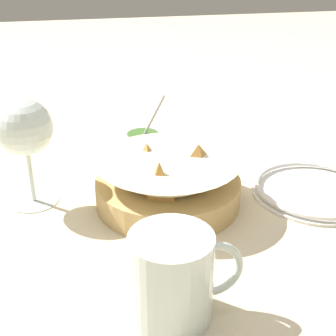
{
  "coord_description": "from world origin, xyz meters",
  "views": [
    {
      "loc": [
        -0.14,
        -0.67,
        0.39
      ],
      "look_at": [
        0.01,
        -0.03,
        0.06
      ],
      "focal_mm": 50.0,
      "sensor_mm": 36.0,
      "label": 1
    }
  ],
  "objects_px": {
    "side_plate": "(314,190)",
    "sauce_cup": "(145,142)",
    "food_basket": "(168,183)",
    "wine_glass": "(24,131)",
    "beer_mug": "(173,280)"
  },
  "relations": [
    {
      "from": "sauce_cup",
      "to": "beer_mug",
      "type": "relative_size",
      "value": 0.88
    },
    {
      "from": "sauce_cup",
      "to": "side_plate",
      "type": "bearing_deg",
      "value": -42.58
    },
    {
      "from": "wine_glass",
      "to": "side_plate",
      "type": "bearing_deg",
      "value": -9.78
    },
    {
      "from": "wine_glass",
      "to": "beer_mug",
      "type": "xyz_separation_m",
      "value": [
        0.16,
        -0.3,
        -0.08
      ]
    },
    {
      "from": "beer_mug",
      "to": "side_plate",
      "type": "distance_m",
      "value": 0.37
    },
    {
      "from": "sauce_cup",
      "to": "wine_glass",
      "type": "height_order",
      "value": "wine_glass"
    },
    {
      "from": "food_basket",
      "to": "beer_mug",
      "type": "bearing_deg",
      "value": -101.74
    },
    {
      "from": "food_basket",
      "to": "beer_mug",
      "type": "distance_m",
      "value": 0.25
    },
    {
      "from": "food_basket",
      "to": "wine_glass",
      "type": "height_order",
      "value": "wine_glass"
    },
    {
      "from": "food_basket",
      "to": "side_plate",
      "type": "relative_size",
      "value": 1.13
    },
    {
      "from": "food_basket",
      "to": "wine_glass",
      "type": "distance_m",
      "value": 0.24
    },
    {
      "from": "wine_glass",
      "to": "beer_mug",
      "type": "relative_size",
      "value": 1.29
    },
    {
      "from": "beer_mug",
      "to": "wine_glass",
      "type": "bearing_deg",
      "value": 118.3
    },
    {
      "from": "side_plate",
      "to": "sauce_cup",
      "type": "bearing_deg",
      "value": 137.42
    },
    {
      "from": "sauce_cup",
      "to": "beer_mug",
      "type": "height_order",
      "value": "sauce_cup"
    }
  ]
}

